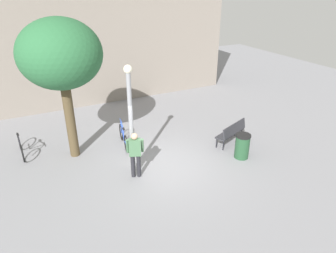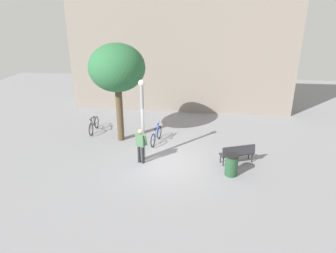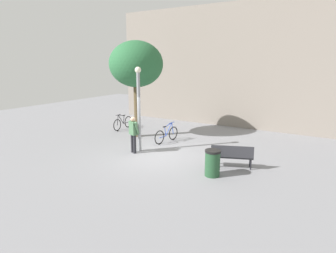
# 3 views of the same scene
# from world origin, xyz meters

# --- Properties ---
(ground_plane) EXTENTS (36.00, 36.00, 0.00)m
(ground_plane) POSITION_xyz_m (0.00, 0.00, 0.00)
(ground_plane) COLOR gray
(building_facade) EXTENTS (14.77, 2.00, 7.52)m
(building_facade) POSITION_xyz_m (0.00, 8.15, 3.76)
(building_facade) COLOR gray
(building_facade) RESTS_ON ground_plane
(lamppost) EXTENTS (0.28, 0.28, 3.84)m
(lamppost) POSITION_xyz_m (-1.06, 0.14, 2.19)
(lamppost) COLOR gray
(lamppost) RESTS_ON ground_plane
(person_by_lamppost) EXTENTS (0.63, 0.44, 1.67)m
(person_by_lamppost) POSITION_xyz_m (-1.11, -0.25, 0.97)
(person_by_lamppost) COLOR #232328
(person_by_lamppost) RESTS_ON ground_plane
(park_bench) EXTENTS (1.66, 1.02, 0.92)m
(park_bench) POSITION_xyz_m (3.31, 0.22, 0.55)
(park_bench) COLOR #2D2D33
(park_bench) RESTS_ON ground_plane
(plaza_tree) EXTENTS (2.84, 2.84, 5.14)m
(plaza_tree) POSITION_xyz_m (-2.71, 2.17, 3.89)
(plaza_tree) COLOR #4D3F28
(plaza_tree) RESTS_ON ground_plane
(bicycle_blue) EXTENTS (0.32, 1.80, 0.97)m
(bicycle_blue) POSITION_xyz_m (-0.76, 2.04, 0.38)
(bicycle_blue) COLOR black
(bicycle_blue) RESTS_ON ground_plane
(bicycle_black) EXTENTS (0.15, 1.81, 0.97)m
(bicycle_black) POSITION_xyz_m (-4.57, 3.09, 0.38)
(bicycle_black) COLOR black
(bicycle_black) RESTS_ON ground_plane
(trash_bin) EXTENTS (0.57, 0.57, 0.97)m
(trash_bin) POSITION_xyz_m (2.97, -0.88, 0.49)
(trash_bin) COLOR #234C2D
(trash_bin) RESTS_ON ground_plane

